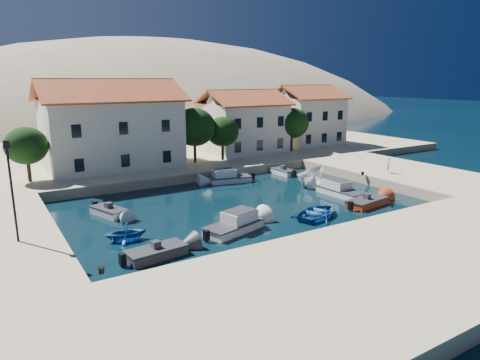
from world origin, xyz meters
name	(u,v)px	position (x,y,z in m)	size (l,w,h in m)	color
ground	(321,242)	(0.00, 0.00, 0.00)	(400.00, 400.00, 0.00)	black
quay_south	(396,268)	(0.00, -6.00, 0.50)	(52.00, 12.00, 1.00)	beige
quay_east	(399,173)	(20.50, 10.00, 0.50)	(11.00, 20.00, 1.00)	beige
quay_north	(151,152)	(2.00, 38.00, 0.50)	(80.00, 36.00, 1.00)	beige
hills	(118,181)	(20.64, 123.62, -23.40)	(254.00, 176.00, 99.00)	tan
building_left	(111,123)	(-6.00, 28.00, 5.94)	(14.70, 9.45, 9.70)	beige
building_mid	(243,121)	(12.00, 29.00, 5.22)	(10.50, 8.40, 8.30)	beige
building_right	(307,115)	(24.00, 30.00, 5.47)	(9.45, 8.40, 8.80)	beige
trees	(206,129)	(4.51, 25.46, 4.84)	(37.30, 5.30, 6.45)	#382314
lamppost	(11,182)	(-17.50, 8.00, 4.75)	(0.35, 0.25, 6.22)	black
bollards	(315,205)	(2.80, 3.87, 1.15)	(29.36, 9.56, 0.30)	black
motorboat_grey_sw	(156,253)	(-10.37, 3.47, 0.30)	(3.87, 2.05, 1.25)	#323237
cabin_cruiser_south	(234,225)	(-3.97, 4.89, 0.48)	(4.99, 3.21, 1.60)	silver
rowboat_south	(318,216)	(3.56, 4.29, 0.00)	(3.33, 4.67, 0.97)	#1C569C
motorboat_red_se	(367,202)	(9.17, 4.36, 0.29)	(4.26, 2.40, 1.25)	#963215
cabin_cruiser_east	(341,191)	(9.69, 7.93, 0.48)	(2.08, 4.94, 1.60)	silver
boat_east	(310,184)	(10.12, 12.83, 0.00)	(1.79, 4.76, 1.84)	silver
motorboat_white_ne	(283,172)	(10.64, 18.19, 0.30)	(1.68, 3.30, 1.25)	silver
rowboat_west	(126,240)	(-11.11, 7.23, 0.00)	(2.39, 2.77, 1.46)	#1C569C
motorboat_white_west	(109,212)	(-10.56, 13.43, 0.30)	(2.50, 3.67, 1.25)	silver
cabin_cruiser_north	(230,178)	(3.51, 18.16, 0.48)	(4.76, 2.83, 1.60)	silver
pedestrian	(388,165)	(17.66, 9.27, 1.84)	(0.61, 0.40, 1.67)	silver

